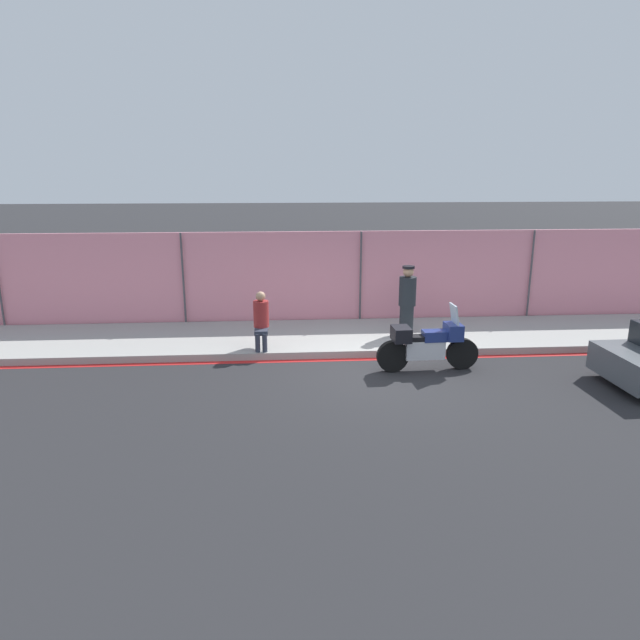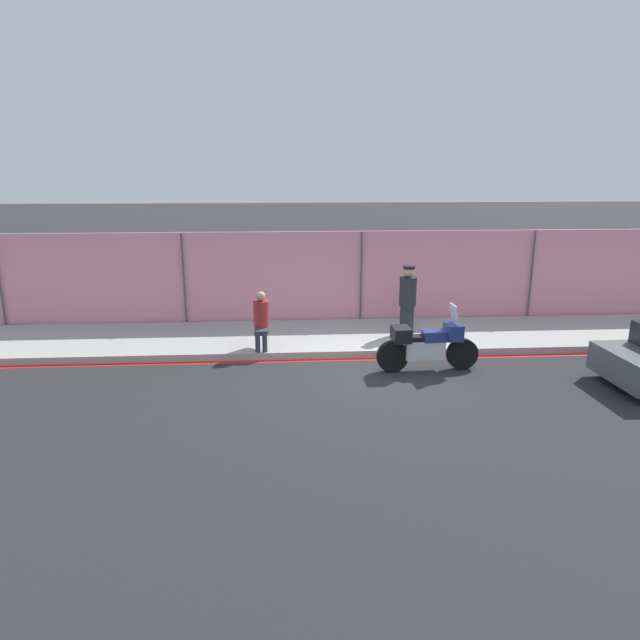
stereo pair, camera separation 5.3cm
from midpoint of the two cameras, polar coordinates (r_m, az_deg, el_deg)
name	(u,v)px [view 2 (the right image)]	position (r m, az deg, el deg)	size (l,w,h in m)	color
ground_plane	(385,373)	(12.14, 6.62, -5.33)	(120.00, 120.00, 0.00)	#262628
sidewalk	(368,336)	(14.40, 4.91, -1.65)	(35.14, 2.85, 0.17)	#9E9E99
curb_paint_stripe	(378,359)	(13.00, 5.89, -3.90)	(35.14, 0.18, 0.01)	red
storefront_fence	(361,278)	(15.57, 4.17, 4.17)	(33.38, 0.17, 2.56)	pink
motorcycle	(427,345)	(12.28, 10.80, -2.43)	(2.20, 0.55, 1.43)	black
officer_standing	(408,300)	(14.29, 8.86, 2.03)	(0.42, 0.42, 1.71)	#1E2328
person_seated_on_curb	(261,317)	(13.10, -5.79, 0.31)	(0.35, 0.66, 1.30)	#2D3342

